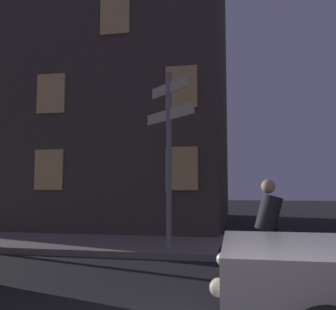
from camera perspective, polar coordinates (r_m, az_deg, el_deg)
name	(u,v)px	position (r m, az deg, el deg)	size (l,w,h in m)	color
sidewalk_kerb	(224,246)	(9.21, 8.77, -13.81)	(40.00, 3.24, 0.14)	gray
signpost	(169,143)	(8.06, 0.13, 1.88)	(1.29, 1.29, 3.91)	gray
cyclist	(273,235)	(6.07, 15.99, -11.85)	(1.82, 0.33, 1.61)	black
building_left_block	(110,31)	(17.39, -9.08, 18.50)	(9.97, 10.03, 16.81)	#4C443D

